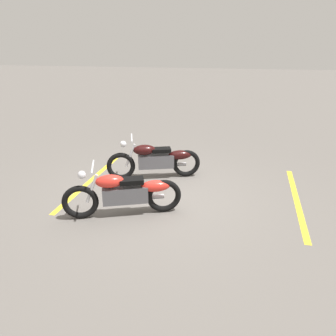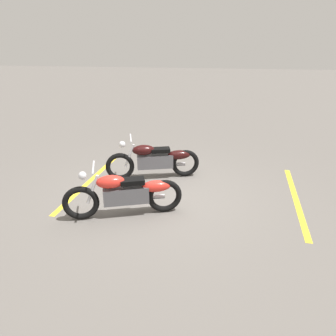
{
  "view_description": "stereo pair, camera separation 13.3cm",
  "coord_description": "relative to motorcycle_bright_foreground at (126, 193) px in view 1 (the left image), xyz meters",
  "views": [
    {
      "loc": [
        1.23,
        -6.01,
        3.16
      ],
      "look_at": [
        0.22,
        0.0,
        0.65
      ],
      "focal_mm": 34.17,
      "sensor_mm": 36.0,
      "label": 1
    },
    {
      "loc": [
        1.09,
        -6.03,
        3.16
      ],
      "look_at": [
        0.22,
        0.0,
        0.65
      ],
      "focal_mm": 34.17,
      "sensor_mm": 36.0,
      "label": 2
    }
  ],
  "objects": [
    {
      "name": "ground_plane",
      "position": [
        0.44,
        0.88,
        -0.46
      ],
      "size": [
        60.0,
        60.0,
        0.0
      ],
      "primitive_type": "plane",
      "color": "#66605B"
    },
    {
      "name": "motorcycle_bright_foreground",
      "position": [
        0.0,
        0.0,
        0.0
      ],
      "size": [
        2.15,
        0.89,
        1.04
      ],
      "rotation": [
        0.0,
        0.0,
        3.47
      ],
      "color": "black",
      "rests_on": "ground"
    },
    {
      "name": "motorcycle_dark_foreground",
      "position": [
        0.22,
        1.79,
        0.0
      ],
      "size": [
        2.17,
        0.84,
        1.04
      ],
      "rotation": [
        0.0,
        0.0,
        3.43
      ],
      "color": "black",
      "rests_on": "ground"
    },
    {
      "name": "parking_stripe_near",
      "position": [
        -1.29,
        1.32,
        -0.46
      ],
      "size": [
        0.37,
        3.2,
        0.01
      ],
      "primitive_type": "cube",
      "rotation": [
        0.0,
        0.0,
        1.49
      ],
      "color": "yellow",
      "rests_on": "ground"
    },
    {
      "name": "parking_stripe_mid",
      "position": [
        3.34,
        1.13,
        -0.46
      ],
      "size": [
        0.37,
        3.2,
        0.01
      ],
      "primitive_type": "cube",
      "rotation": [
        0.0,
        0.0,
        1.49
      ],
      "color": "yellow",
      "rests_on": "ground"
    }
  ]
}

